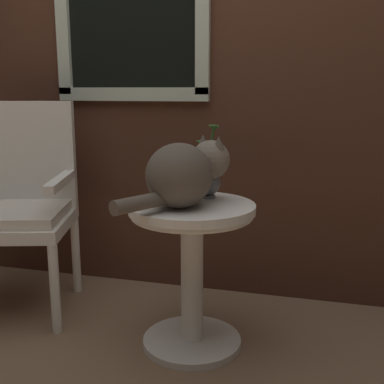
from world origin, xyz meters
The scene contains 6 objects.
ground_plane centered at (0.00, 0.00, 0.00)m, with size 6.00×6.00×0.00m, color #7F6047.
back_wall centered at (-0.01, 0.80, 1.31)m, with size 4.00×0.07×2.60m.
wicker_side_table centered at (0.22, 0.18, 0.42)m, with size 0.52×0.52×0.63m.
wicker_chair centered at (-0.72, 0.35, 0.56)m, with size 0.65×0.63×1.03m.
cat centered at (0.20, 0.13, 0.76)m, with size 0.36×0.52×0.27m.
pewter_vase_with_ivy centered at (0.25, 0.31, 0.72)m, with size 0.11×0.11×0.31m.
Camera 1 is at (0.72, -1.69, 1.09)m, focal length 45.38 mm.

